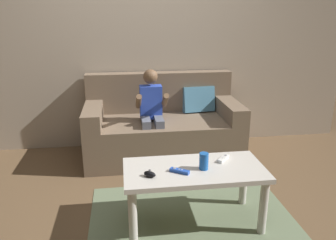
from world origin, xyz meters
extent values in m
plane|color=brown|center=(0.00, 0.00, 0.00)|extent=(9.86, 9.86, 0.00)
cube|color=#B2A38E|center=(0.00, 1.52, 1.25)|extent=(4.93, 0.05, 2.50)
cube|color=#75604C|center=(0.21, 1.07, 0.21)|extent=(1.62, 0.80, 0.43)
cube|color=#75604C|center=(0.21, 1.39, 0.65)|extent=(1.62, 0.16, 0.44)
cube|color=#75604C|center=(-0.51, 1.07, 0.51)|extent=(0.18, 0.80, 0.17)
cube|color=#75604C|center=(0.94, 1.07, 0.51)|extent=(0.18, 0.80, 0.17)
cube|color=teal|center=(0.65, 1.31, 0.57)|extent=(0.37, 0.21, 0.30)
cylinder|color=slate|center=(0.02, 0.75, 0.21)|extent=(0.07, 0.07, 0.43)
cylinder|color=slate|center=(0.15, 0.75, 0.21)|extent=(0.07, 0.07, 0.43)
cube|color=slate|center=(0.02, 0.89, 0.46)|extent=(0.08, 0.28, 0.08)
cube|color=slate|center=(0.15, 0.89, 0.46)|extent=(0.08, 0.28, 0.08)
cube|color=blue|center=(0.09, 1.03, 0.63)|extent=(0.22, 0.13, 0.34)
cylinder|color=brown|center=(-0.05, 0.91, 0.67)|extent=(0.05, 0.25, 0.19)
cylinder|color=brown|center=(0.22, 0.91, 0.67)|extent=(0.05, 0.25, 0.19)
sphere|color=brown|center=(0.09, 1.03, 0.89)|extent=(0.15, 0.15, 0.15)
cube|color=beige|center=(0.29, -0.17, 0.43)|extent=(1.01, 0.50, 0.04)
cylinder|color=beige|center=(-0.17, -0.36, 0.21)|extent=(0.06, 0.06, 0.41)
cylinder|color=beige|center=(0.75, -0.36, 0.21)|extent=(0.06, 0.06, 0.41)
cylinder|color=beige|center=(-0.17, 0.03, 0.21)|extent=(0.06, 0.06, 0.41)
cylinder|color=beige|center=(0.75, 0.03, 0.21)|extent=(0.06, 0.06, 0.41)
cube|color=#6B7A5B|center=(0.29, -0.17, 0.00)|extent=(1.55, 1.20, 0.01)
cube|color=blue|center=(0.17, -0.22, 0.46)|extent=(0.14, 0.11, 0.02)
cylinder|color=#99999E|center=(0.14, -0.20, 0.47)|extent=(0.02, 0.02, 0.00)
cylinder|color=silver|center=(0.17, -0.22, 0.47)|extent=(0.01, 0.01, 0.00)
cylinder|color=silver|center=(0.18, -0.23, 0.47)|extent=(0.01, 0.01, 0.00)
ellipsoid|color=black|center=(-0.04, -0.26, 0.47)|extent=(0.10, 0.09, 0.04)
cylinder|color=#4C4C51|center=(-0.04, -0.26, 0.49)|extent=(0.02, 0.02, 0.01)
cube|color=white|center=(0.53, -0.06, 0.46)|extent=(0.12, 0.13, 0.02)
cylinder|color=#99999E|center=(0.56, -0.04, 0.47)|extent=(0.02, 0.02, 0.00)
cylinder|color=silver|center=(0.54, -0.06, 0.47)|extent=(0.01, 0.01, 0.00)
cylinder|color=silver|center=(0.52, -0.08, 0.47)|extent=(0.01, 0.01, 0.00)
cylinder|color=#1959B2|center=(0.35, -0.19, 0.51)|extent=(0.07, 0.07, 0.12)
camera|label=1|loc=(-0.20, -2.32, 1.53)|focal=36.17mm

